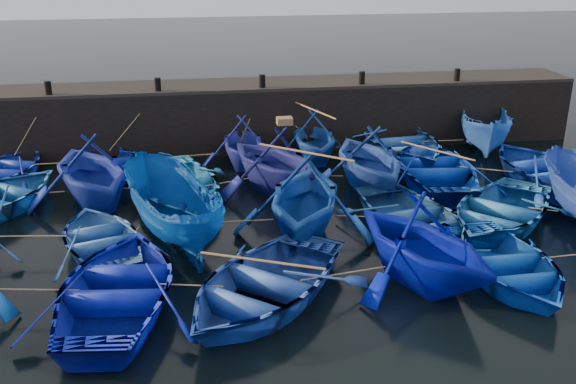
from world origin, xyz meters
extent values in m
plane|color=black|center=(0.00, 0.00, 0.00)|extent=(120.00, 120.00, 0.00)
cube|color=black|center=(0.00, 10.50, 1.25)|extent=(26.00, 2.50, 2.50)
cube|color=black|center=(0.00, 10.50, 2.56)|extent=(26.00, 2.50, 0.12)
cylinder|color=black|center=(-8.00, 9.60, 2.87)|extent=(0.24, 0.24, 0.50)
cylinder|color=black|center=(-4.00, 9.60, 2.87)|extent=(0.24, 0.24, 0.50)
cylinder|color=black|center=(0.00, 9.60, 2.87)|extent=(0.24, 0.24, 0.50)
cylinder|color=black|center=(4.00, 9.60, 2.87)|extent=(0.24, 0.24, 0.50)
cylinder|color=black|center=(8.00, 9.60, 2.87)|extent=(0.24, 0.24, 0.50)
imported|color=#12299E|center=(-9.37, 7.66, 0.45)|extent=(4.24, 5.05, 0.90)
imported|color=#0B219D|center=(-5.96, 7.67, 0.45)|extent=(4.15, 5.02, 0.90)
imported|color=#242FA1|center=(-0.98, 7.87, 0.97)|extent=(3.23, 3.73, 1.94)
imported|color=#154196|center=(1.75, 7.97, 1.01)|extent=(3.42, 3.93, 2.02)
imported|color=#19488D|center=(5.29, 8.17, 0.59)|extent=(4.64, 6.08, 1.18)
imported|color=blue|center=(8.76, 8.12, 0.96)|extent=(3.45, 5.31, 1.92)
imported|color=#182B98|center=(-6.04, 4.75, 1.25)|extent=(5.58, 5.94, 2.50)
imported|color=blue|center=(-3.41, 4.52, 0.58)|extent=(4.92, 6.21, 1.16)
imported|color=navy|center=(-0.12, 5.05, 1.18)|extent=(5.60, 5.82, 2.36)
imported|color=#1B3F94|center=(3.03, 4.75, 1.17)|extent=(4.31, 4.86, 2.35)
imported|color=#022791|center=(5.51, 5.05, 0.58)|extent=(4.67, 6.03, 1.15)
imported|color=#0F3399|center=(9.30, 4.04, 0.60)|extent=(5.03, 6.37, 1.20)
imported|color=#2959AB|center=(-5.43, 1.31, 0.44)|extent=(4.16, 4.92, 0.87)
imported|color=navy|center=(-3.53, 1.60, 1.01)|extent=(3.59, 5.60, 2.03)
imported|color=#0D3E91|center=(0.22, 1.52, 1.24)|extent=(5.23, 5.67, 2.48)
imported|color=navy|center=(3.37, 1.18, 0.51)|extent=(4.46, 5.53, 1.02)
imported|color=#165594|center=(6.03, 1.20, 0.53)|extent=(6.25, 6.26, 1.07)
imported|color=#0817A5|center=(-4.69, -1.72, 0.56)|extent=(4.46, 5.80, 1.12)
imported|color=#1F449F|center=(-1.44, -2.07, 0.55)|extent=(6.37, 6.56, 1.11)
imported|color=#000CA2|center=(2.52, -1.73, 1.18)|extent=(5.34, 5.65, 2.35)
imported|color=blue|center=(4.72, -1.91, 0.47)|extent=(3.34, 4.62, 0.95)
cube|color=brown|center=(0.18, 5.05, 2.47)|extent=(0.51, 0.41, 0.22)
cylinder|color=tan|center=(-7.66, 7.66, 0.55)|extent=(1.61, 0.05, 0.04)
cylinder|color=tan|center=(-3.47, 7.77, 0.55)|extent=(3.18, 0.24, 0.04)
cylinder|color=tan|center=(0.38, 7.92, 0.55)|extent=(0.93, 0.14, 0.04)
cylinder|color=tan|center=(3.52, 8.07, 0.55)|extent=(1.75, 0.23, 0.04)
cylinder|color=tan|center=(7.03, 8.14, 0.55)|extent=(1.67, 0.08, 0.04)
cylinder|color=tan|center=(-7.52, 4.72, 0.55)|extent=(1.18, 0.09, 0.04)
cylinder|color=tan|center=(-4.72, 4.63, 0.55)|extent=(0.84, 0.26, 0.04)
cylinder|color=tan|center=(-1.76, 4.78, 0.55)|extent=(1.50, 0.56, 0.04)
cylinder|color=tan|center=(1.45, 4.90, 0.55)|extent=(1.36, 0.33, 0.04)
cylinder|color=tan|center=(4.27, 4.90, 0.55)|extent=(0.70, 0.33, 0.04)
cylinder|color=tan|center=(7.40, 4.55, 0.55)|extent=(2.00, 1.04, 0.04)
cylinder|color=tan|center=(-7.35, 1.46, 0.55)|extent=(2.05, 0.34, 0.04)
cylinder|color=tan|center=(-4.48, 1.45, 0.55)|extent=(0.14, 0.30, 0.04)
cylinder|color=tan|center=(-1.66, 1.56, 0.55)|extent=(1.95, 0.11, 0.04)
cylinder|color=tan|center=(1.79, 1.35, 0.55)|extent=(1.36, 0.37, 0.04)
cylinder|color=tan|center=(4.70, 1.19, 0.55)|extent=(0.87, 0.06, 0.04)
cylinder|color=tan|center=(7.29, 1.00, 0.55)|extent=(0.74, 0.43, 0.04)
cylinder|color=tan|center=(-6.75, -1.51, 0.55)|extent=(2.32, 0.46, 0.04)
cylinder|color=tan|center=(-3.07, -1.90, 0.55)|extent=(1.46, 0.38, 0.04)
cylinder|color=tan|center=(0.54, -1.90, 0.55)|extent=(2.16, 0.38, 0.04)
cylinder|color=tan|center=(3.62, -1.82, 0.55)|extent=(0.42, 0.21, 0.04)
cylinder|color=tan|center=(-8.69, 9.18, 1.58)|extent=(1.41, 0.69, 2.09)
cylinder|color=tan|center=(-4.98, 9.19, 1.58)|extent=(1.99, 0.67, 2.10)
cylinder|color=tan|center=(-0.49, 9.29, 1.58)|extent=(1.03, 0.47, 2.09)
cylinder|color=tan|center=(0.87, 9.34, 1.58)|extent=(1.78, 0.37, 2.09)
cylinder|color=tan|center=(4.65, 9.43, 1.58)|extent=(1.32, 0.17, 2.09)
cylinder|color=tan|center=(8.38, 9.41, 1.58)|extent=(0.80, 0.22, 2.08)
cylinder|color=#99724C|center=(1.75, 7.97, 2.05)|extent=(1.08, 2.84, 0.06)
cylinder|color=#99724C|center=(5.51, 5.05, 1.18)|extent=(1.77, 2.49, 0.06)
cylinder|color=#99724C|center=(0.22, 1.52, 2.51)|extent=(2.34, 1.97, 0.06)
cylinder|color=#99724C|center=(-1.44, -2.07, 1.14)|extent=(2.74, 1.32, 0.06)
camera|label=1|loc=(-2.90, -15.04, 7.93)|focal=40.00mm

